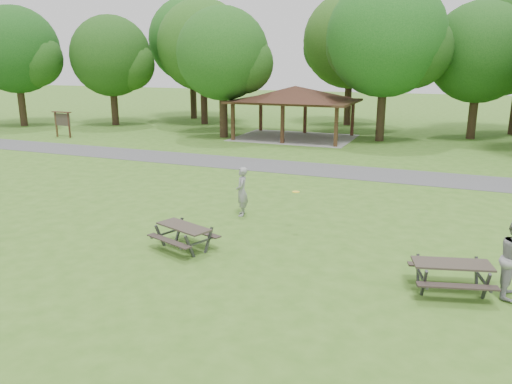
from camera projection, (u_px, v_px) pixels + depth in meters
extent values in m
plane|color=#3D6B1E|center=(168.00, 269.00, 13.64)|extent=(160.00, 160.00, 0.00)
cube|color=#4A4A4D|center=(309.00, 169.00, 26.20)|extent=(120.00, 3.20, 0.02)
cube|color=#332112|center=(233.00, 122.00, 35.19)|extent=(0.22, 0.22, 2.60)
cube|color=#3A1F15|center=(261.00, 115.00, 40.03)|extent=(0.22, 0.22, 2.60)
cube|color=#321E12|center=(283.00, 125.00, 33.86)|extent=(0.22, 0.22, 2.60)
cube|color=#3D2016|center=(305.00, 116.00, 38.70)|extent=(0.22, 0.22, 2.60)
cube|color=#372314|center=(336.00, 127.00, 32.52)|extent=(0.22, 0.22, 2.60)
cube|color=#3E2016|center=(353.00, 118.00, 37.37)|extent=(0.22, 0.22, 2.60)
cube|color=#362315|center=(295.00, 101.00, 35.92)|extent=(8.60, 6.60, 0.16)
pyramid|color=#331C14|center=(295.00, 93.00, 35.78)|extent=(7.01, 7.01, 1.00)
cube|color=gray|center=(294.00, 138.00, 36.61)|extent=(8.40, 6.40, 0.03)
cube|color=#3E2816|center=(56.00, 125.00, 36.97)|extent=(0.10, 0.10, 1.80)
cube|color=#351C13|center=(69.00, 125.00, 36.54)|extent=(0.10, 0.10, 1.80)
cube|color=#312B23|center=(62.00, 120.00, 36.66)|extent=(1.40, 0.06, 0.90)
cube|color=#351C15|center=(61.00, 112.00, 36.51)|extent=(1.60, 0.30, 0.06)
cylinder|color=black|center=(22.00, 104.00, 42.99)|extent=(0.60, 0.60, 3.67)
sphere|color=#124113|center=(15.00, 50.00, 41.82)|extent=(7.20, 7.20, 7.20)
sphere|color=#194614|center=(34.00, 59.00, 41.70)|extent=(4.68, 4.68, 4.68)
sphere|color=#154513|center=(2.00, 56.00, 42.30)|extent=(4.32, 4.32, 4.32)
cylinder|color=black|center=(114.00, 106.00, 43.65)|extent=(0.60, 0.60, 3.32)
sphere|color=#174012|center=(111.00, 56.00, 42.57)|extent=(6.80, 6.80, 6.80)
sphere|color=#1D4814|center=(128.00, 64.00, 42.46)|extent=(4.42, 4.42, 4.42)
sphere|color=#134313|center=(97.00, 62.00, 43.01)|extent=(4.08, 4.08, 4.08)
cylinder|color=black|center=(204.00, 102.00, 44.20)|extent=(0.60, 0.60, 3.85)
sphere|color=#1F4D16|center=(203.00, 45.00, 42.96)|extent=(7.80, 7.80, 7.80)
sphere|color=#174E16|center=(223.00, 55.00, 42.80)|extent=(5.07, 5.07, 5.07)
sphere|color=#1E4F16|center=(186.00, 52.00, 43.49)|extent=(4.68, 4.68, 4.68)
cylinder|color=black|center=(224.00, 113.00, 36.62)|extent=(0.60, 0.60, 3.50)
sphere|color=#184814|center=(223.00, 54.00, 35.53)|extent=(6.60, 6.60, 6.60)
sphere|color=#1A4614|center=(243.00, 63.00, 35.44)|extent=(4.29, 4.29, 4.29)
sphere|color=#1D4E16|center=(205.00, 61.00, 35.96)|extent=(3.96, 3.96, 3.96)
cylinder|color=black|center=(381.00, 112.00, 34.83)|extent=(0.60, 0.60, 4.02)
sphere|color=#164E17|center=(386.00, 37.00, 33.55)|extent=(8.00, 8.00, 8.00)
sphere|color=#184012|center=(413.00, 49.00, 33.37)|extent=(5.20, 5.20, 5.20)
sphere|color=#174012|center=(361.00, 47.00, 34.10)|extent=(4.80, 4.80, 4.80)
cylinder|color=#302115|center=(473.00, 115.00, 35.89)|extent=(0.60, 0.60, 3.43)
sphere|color=#154313|center=(480.00, 52.00, 34.78)|extent=(7.00, 7.00, 7.00)
sphere|color=#1C4914|center=(503.00, 63.00, 34.66)|extent=(4.55, 4.55, 4.55)
sphere|color=#1A4E16|center=(457.00, 60.00, 35.24)|extent=(4.20, 4.20, 4.20)
cylinder|color=black|center=(193.00, 96.00, 48.36)|extent=(0.60, 0.60, 4.38)
sphere|color=#164B15|center=(192.00, 40.00, 47.03)|extent=(8.00, 8.00, 8.00)
sphere|color=#144413|center=(210.00, 49.00, 46.85)|extent=(5.20, 5.20, 5.20)
sphere|color=#194513|center=(176.00, 47.00, 47.58)|extent=(4.80, 4.80, 4.80)
cylinder|color=black|center=(348.00, 101.00, 43.44)|extent=(0.60, 0.60, 4.13)
sphere|color=#214B15|center=(351.00, 41.00, 42.14)|extent=(8.00, 8.00, 8.00)
sphere|color=#1D4E16|center=(372.00, 50.00, 41.96)|extent=(5.20, 5.20, 5.20)
sphere|color=#1A4413|center=(331.00, 48.00, 42.69)|extent=(4.80, 4.80, 4.80)
sphere|color=#1D4212|center=(499.00, 39.00, 37.00)|extent=(5.04, 5.04, 5.04)
cube|color=#332B24|center=(184.00, 227.00, 14.89)|extent=(1.90, 1.26, 0.05)
cube|color=#2C2420|center=(169.00, 241.00, 14.54)|extent=(1.75, 0.84, 0.04)
cube|color=#2D2421|center=(199.00, 231.00, 15.39)|extent=(1.75, 0.84, 0.04)
cube|color=#3E3F41|center=(160.00, 236.00, 15.15)|extent=(0.18, 0.37, 0.77)
cube|color=#3C3C3E|center=(179.00, 230.00, 15.69)|extent=(0.18, 0.37, 0.77)
cube|color=#3B3B3D|center=(170.00, 232.00, 15.41)|extent=(0.55, 1.37, 0.05)
cube|color=#38383A|center=(190.00, 247.00, 14.28)|extent=(0.18, 0.37, 0.77)
cube|color=#3E3E40|center=(209.00, 240.00, 14.81)|extent=(0.18, 0.37, 0.77)
cube|color=#47474A|center=(199.00, 242.00, 14.54)|extent=(0.55, 1.37, 0.05)
cube|color=#322B24|center=(452.00, 264.00, 12.09)|extent=(1.97, 1.18, 0.05)
cube|color=black|center=(458.00, 286.00, 11.59)|extent=(1.85, 0.72, 0.04)
cube|color=#302722|center=(445.00, 266.00, 12.75)|extent=(1.85, 0.72, 0.04)
cube|color=#38383A|center=(424.00, 283.00, 11.90)|extent=(0.16, 0.39, 0.80)
cube|color=#39393C|center=(418.00, 270.00, 12.64)|extent=(0.16, 0.39, 0.80)
cube|color=#3C3C3E|center=(421.00, 275.00, 12.27)|extent=(0.44, 1.47, 0.05)
cube|color=#3A3A3C|center=(486.00, 287.00, 11.73)|extent=(0.16, 0.39, 0.80)
cube|color=#3C3B3E|center=(476.00, 273.00, 12.47)|extent=(0.16, 0.39, 0.80)
cube|color=#3A3A3C|center=(481.00, 278.00, 12.10)|extent=(0.44, 1.47, 0.05)
cylinder|color=yellow|center=(296.00, 192.00, 16.32)|extent=(0.26, 0.26, 0.02)
imported|color=gray|center=(242.00, 192.00, 18.16)|extent=(0.64, 0.77, 1.80)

